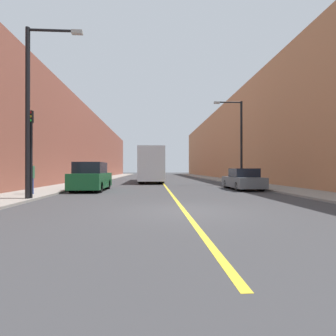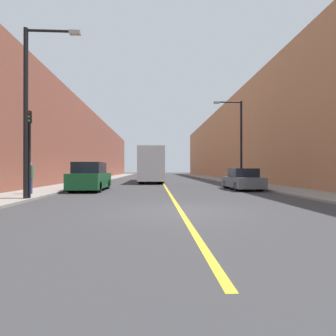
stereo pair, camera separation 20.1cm
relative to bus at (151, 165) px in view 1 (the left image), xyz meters
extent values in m
plane|color=#38383A|center=(1.20, -20.67, -1.92)|extent=(200.00, 200.00, 0.00)
cube|color=gray|center=(-6.75, 9.33, -1.86)|extent=(2.95, 72.00, 0.11)
cube|color=gray|center=(9.14, 9.33, -1.86)|extent=(2.95, 72.00, 0.11)
cube|color=brown|center=(-10.22, 9.33, 2.83)|extent=(4.00, 72.00, 9.50)
cube|color=#B2724C|center=(12.61, 9.33, 3.66)|extent=(4.00, 72.00, 11.16)
cube|color=gold|center=(1.20, 9.33, -1.92)|extent=(0.16, 72.00, 0.01)
cube|color=silver|center=(0.00, 0.01, 0.03)|extent=(2.54, 11.92, 3.29)
cube|color=black|center=(0.00, -5.92, 0.61)|extent=(2.16, 0.04, 1.48)
cylinder|color=black|center=(-0.99, -3.69, -1.41)|extent=(0.56, 1.03, 1.03)
cylinder|color=black|center=(0.99, -3.69, -1.41)|extent=(0.56, 1.03, 1.03)
cylinder|color=black|center=(-0.99, 3.70, -1.41)|extent=(0.56, 1.03, 1.03)
cylinder|color=black|center=(0.99, 3.70, -1.41)|extent=(0.56, 1.03, 1.03)
cube|color=#145128|center=(-3.97, -11.90, -1.23)|extent=(1.95, 4.74, 0.97)
cube|color=black|center=(-3.97, -12.13, -0.39)|extent=(1.72, 2.61, 0.72)
cube|color=black|center=(-3.97, -14.24, -1.06)|extent=(1.66, 0.04, 0.43)
cylinder|color=black|center=(-4.73, -13.37, -1.58)|extent=(0.43, 0.68, 0.68)
cylinder|color=black|center=(-3.21, -13.37, -1.58)|extent=(0.43, 0.68, 0.68)
cylinder|color=black|center=(-4.73, -10.43, -1.58)|extent=(0.43, 0.68, 0.68)
cylinder|color=black|center=(-3.21, -10.43, -1.58)|extent=(0.43, 0.68, 0.68)
cube|color=#51565B|center=(6.45, -11.57, -1.38)|extent=(1.84, 4.26, 0.71)
cube|color=black|center=(6.45, -11.79, -0.73)|extent=(1.62, 1.92, 0.60)
cube|color=black|center=(6.45, -13.67, -1.26)|extent=(1.57, 0.04, 0.32)
cylinder|color=black|center=(5.73, -12.89, -1.61)|extent=(0.41, 0.62, 0.62)
cylinder|color=black|center=(7.17, -12.89, -1.61)|extent=(0.41, 0.62, 0.62)
cylinder|color=black|center=(5.73, -10.25, -1.61)|extent=(0.41, 0.62, 0.62)
cylinder|color=black|center=(7.17, -10.25, -1.61)|extent=(0.41, 0.62, 0.62)
cylinder|color=black|center=(-5.57, -17.41, 2.08)|extent=(0.20, 0.20, 7.79)
cylinder|color=black|center=(-4.47, -17.41, 5.88)|extent=(2.21, 0.12, 0.12)
cube|color=#999993|center=(-3.37, -17.41, 5.83)|extent=(0.50, 0.24, 0.16)
cylinder|color=black|center=(7.96, -6.95, 1.86)|extent=(0.20, 0.20, 7.34)
cylinder|color=black|center=(6.86, -6.95, 5.43)|extent=(2.21, 0.12, 0.12)
cube|color=#999993|center=(5.76, -6.95, 5.38)|extent=(0.50, 0.24, 0.16)
cylinder|color=black|center=(-5.47, -17.27, -0.07)|extent=(0.12, 0.12, 3.47)
cube|color=black|center=(-5.47, -17.27, 1.94)|extent=(0.16, 0.16, 0.55)
cylinder|color=#B21919|center=(-5.47, -17.36, 2.12)|extent=(0.11, 0.02, 0.11)
cylinder|color=gold|center=(-5.47, -17.36, 1.94)|extent=(0.11, 0.02, 0.11)
cylinder|color=#26E53F|center=(-5.47, -17.36, 1.76)|extent=(0.11, 0.02, 0.11)
cylinder|color=navy|center=(-6.55, -15.18, -1.39)|extent=(0.18, 0.18, 0.84)
cylinder|color=navy|center=(-6.37, -15.18, -1.39)|extent=(0.18, 0.18, 0.84)
cube|color=#336B47|center=(-6.46, -15.18, -0.63)|extent=(0.39, 0.21, 0.67)
sphere|color=beige|center=(-6.46, -15.18, -0.18)|extent=(0.25, 0.25, 0.25)
camera|label=1|loc=(0.09, -29.65, -0.47)|focal=28.00mm
camera|label=2|loc=(0.29, -29.66, -0.47)|focal=28.00mm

